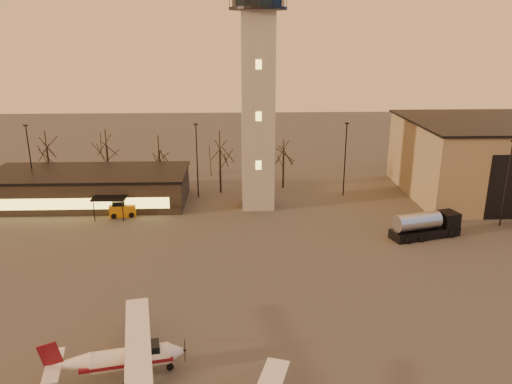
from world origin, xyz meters
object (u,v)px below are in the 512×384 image
at_px(fuel_truck, 425,227).
at_px(service_cart, 122,210).
at_px(terminal, 90,187).
at_px(cessna_rear, 133,361).
at_px(control_tower, 258,78).

bearing_deg(fuel_truck, service_cart, 151.17).
xyz_separation_m(terminal, service_cart, (5.20, -4.99, -1.40)).
xyz_separation_m(cessna_rear, service_cart, (-7.27, 30.36, -0.37)).
height_order(control_tower, terminal, control_tower).
height_order(cessna_rear, service_cart, cessna_rear).
bearing_deg(cessna_rear, service_cart, 92.23).
height_order(cessna_rear, fuel_truck, cessna_rear).
height_order(control_tower, fuel_truck, control_tower).
xyz_separation_m(control_tower, cessna_rear, (-9.52, -33.37, -15.19)).
bearing_deg(control_tower, service_cart, -169.85).
bearing_deg(cessna_rear, fuel_truck, 27.95).
bearing_deg(service_cart, cessna_rear, -84.97).
height_order(control_tower, cessna_rear, control_tower).
bearing_deg(cessna_rear, control_tower, 62.84).
xyz_separation_m(control_tower, service_cart, (-16.79, -3.01, -15.57)).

